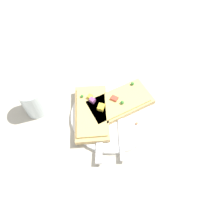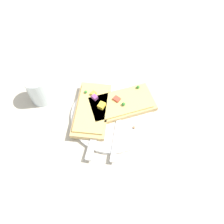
{
  "view_description": "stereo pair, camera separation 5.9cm",
  "coord_description": "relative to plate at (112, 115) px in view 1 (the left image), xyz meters",
  "views": [
    {
      "loc": [
        -0.3,
        -0.05,
        0.52
      ],
      "look_at": [
        0.0,
        0.0,
        0.02
      ],
      "focal_mm": 35.0,
      "sensor_mm": 36.0,
      "label": 1
    },
    {
      "loc": [
        -0.29,
        -0.11,
        0.52
      ],
      "look_at": [
        0.0,
        0.0,
        0.02
      ],
      "focal_mm": 35.0,
      "sensor_mm": 36.0,
      "label": 2
    }
  ],
  "objects": [
    {
      "name": "plate",
      "position": [
        0.0,
        0.0,
        0.0
      ],
      "size": [
        0.22,
        0.22,
        0.01
      ],
      "color": "white",
      "rests_on": "ground"
    },
    {
      "name": "crumb_scatter",
      "position": [
        -0.02,
        0.03,
        0.01
      ],
      "size": [
        0.02,
        0.17,
        0.01
      ],
      "color": "tan",
      "rests_on": "plate"
    },
    {
      "name": "ground_plane",
      "position": [
        0.0,
        0.0,
        -0.01
      ],
      "size": [
        4.0,
        4.0,
        0.0
      ],
      "primitive_type": "plane",
      "color": "#BCB29E"
    },
    {
      "name": "knife",
      "position": [
        -0.06,
        0.02,
        0.01
      ],
      "size": [
        0.2,
        0.05,
        0.01
      ],
      "rotation": [
        0.0,
        0.0,
        6.45
      ],
      "color": "silver",
      "rests_on": "plate"
    },
    {
      "name": "fork",
      "position": [
        -0.02,
        -0.02,
        0.01
      ],
      "size": [
        0.2,
        0.06,
        0.01
      ],
      "rotation": [
        0.0,
        0.0,
        6.5
      ],
      "color": "silver",
      "rests_on": "plate"
    },
    {
      "name": "pizza_slice_corner",
      "position": [
        -0.01,
        0.05,
        0.02
      ],
      "size": [
        0.19,
        0.13,
        0.03
      ],
      "rotation": [
        0.0,
        0.0,
        3.4
      ],
      "color": "tan",
      "rests_on": "plate"
    },
    {
      "name": "drinking_glass",
      "position": [
        -0.02,
        0.21,
        0.04
      ],
      "size": [
        0.06,
        0.06,
        0.09
      ],
      "color": "silver",
      "rests_on": "ground"
    },
    {
      "name": "pizza_slice_main",
      "position": [
        0.03,
        -0.01,
        0.02
      ],
      "size": [
        0.19,
        0.2,
        0.03
      ],
      "rotation": [
        0.0,
        0.0,
        5.38
      ],
      "color": "tan",
      "rests_on": "plate"
    }
  ]
}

